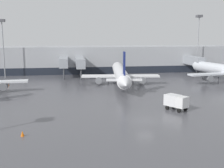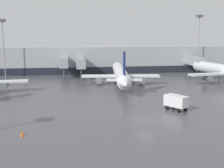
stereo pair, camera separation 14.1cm
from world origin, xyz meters
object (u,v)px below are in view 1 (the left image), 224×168
traffic_cone_3 (22,134)px  apron_light_mast_4 (2,32)px  service_truck_3 (176,101)px  traffic_cone_2 (8,84)px  parked_jet_0 (120,74)px  apron_light_mast_0 (199,28)px

traffic_cone_3 → apron_light_mast_4: bearing=103.7°
service_truck_3 → apron_light_mast_4: (-37.38, 45.35, 12.36)m
traffic_cone_2 → traffic_cone_3: 40.37m
parked_jet_0 → traffic_cone_3: 41.34m
parked_jet_0 → traffic_cone_3: size_ratio=53.18×
parked_jet_0 → traffic_cone_3: (-19.47, -36.39, -2.48)m
service_truck_3 → traffic_cone_3: size_ratio=6.09×
parked_jet_0 → apron_light_mast_0: bearing=-50.2°
parked_jet_0 → service_truck_3: 27.63m
traffic_cone_2 → apron_light_mast_4: (-3.86, 15.28, 13.61)m
service_truck_3 → apron_light_mast_0: size_ratio=0.22×
traffic_cone_2 → parked_jet_0: bearing=-5.6°
traffic_cone_3 → apron_light_mast_0: bearing=48.2°
service_truck_3 → traffic_cone_3: (-24.04, -9.17, -1.24)m
traffic_cone_3 → service_truck_3: bearing=20.9°
apron_light_mast_0 → traffic_cone_3: bearing=-131.8°
traffic_cone_2 → apron_light_mast_0: bearing=15.7°
service_truck_3 → apron_light_mast_0: bearing=119.7°
traffic_cone_3 → apron_light_mast_0: size_ratio=0.04×
parked_jet_0 → apron_light_mast_4: size_ratio=2.16×
parked_jet_0 → apron_light_mast_4: bearing=68.3°
parked_jet_0 → traffic_cone_3: bearing=159.0°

